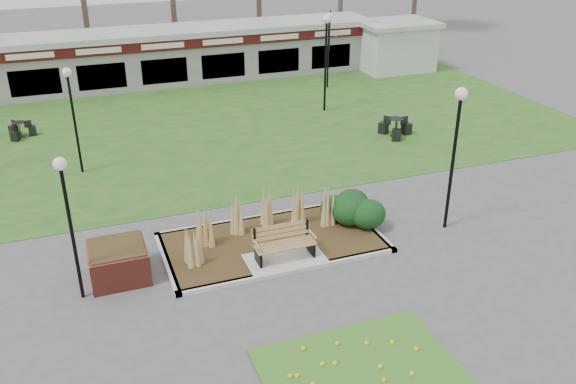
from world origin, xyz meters
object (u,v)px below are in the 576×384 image
object	(u,v)px
food_pavilion	(159,56)
lamp_post_far_right	(329,34)
bistro_set_b	(20,132)
brick_planter	(118,262)
patio_umbrella	(329,47)
lamp_post_far_left	(71,98)
park_bench	(284,242)
lamp_post_mid_right	(326,42)
bistro_set_d	(395,130)
lamp_post_near_left	(66,198)
lamp_post_near_right	(457,128)
service_hut	(395,45)

from	to	relation	value
food_pavilion	lamp_post_far_right	world-z (taller)	lamp_post_far_right
food_pavilion	bistro_set_b	distance (m)	9.74
brick_planter	bistro_set_b	bearing A→B (deg)	102.32
food_pavilion	patio_umbrella	distance (m)	9.46
brick_planter	lamp_post_far_left	distance (m)	8.03
park_bench	lamp_post_far_right	distance (m)	17.75
lamp_post_far_right	patio_umbrella	world-z (taller)	lamp_post_far_right
food_pavilion	brick_planter	bearing A→B (deg)	-103.06
lamp_post_mid_right	patio_umbrella	size ratio (longest dim) A/B	1.74
bistro_set_b	lamp_post_far_left	bearing A→B (deg)	-65.13
bistro_set_d	patio_umbrella	world-z (taller)	patio_umbrella
lamp_post_mid_right	lamp_post_far_left	xyz separation A→B (m)	(-11.37, -3.57, -0.41)
lamp_post_far_left	bistro_set_d	world-z (taller)	lamp_post_far_left
park_bench	lamp_post_far_left	xyz separation A→B (m)	(-4.90, 8.40, 2.28)
park_bench	lamp_post_near_left	bearing A→B (deg)	178.40
lamp_post_near_right	patio_umbrella	world-z (taller)	lamp_post_near_right
bistro_set_b	bistro_set_d	bearing A→B (deg)	-20.02
service_hut	lamp_post_near_right	distance (m)	19.55
lamp_post_near_left	lamp_post_near_right	xyz separation A→B (m)	(10.74, -0.07, 0.43)
lamp_post_mid_right	bistro_set_d	distance (m)	5.41
brick_planter	food_pavilion	bearing A→B (deg)	76.94
brick_planter	patio_umbrella	bearing A→B (deg)	51.23
bistro_set_b	brick_planter	bearing A→B (deg)	-77.68
park_bench	bistro_set_d	world-z (taller)	park_bench
lamp_post_near_right	park_bench	bearing A→B (deg)	-179.17
park_bench	food_pavilion	world-z (taller)	food_pavilion
patio_umbrella	lamp_post_near_left	bearing A→B (deg)	-129.78
lamp_post_near_right	lamp_post_far_left	bearing A→B (deg)	140.90
lamp_post_far_right	patio_umbrella	bearing A→B (deg)	64.38
lamp_post_near_left	bistro_set_d	distance (m)	15.51
lamp_post_near_right	bistro_set_b	xyz separation A→B (m)	(-12.45, 13.10, -2.99)
brick_planter	food_pavilion	size ratio (longest dim) A/B	0.06
service_hut	lamp_post_mid_right	bearing A→B (deg)	-140.59
brick_planter	lamp_post_mid_right	xyz separation A→B (m)	(10.87, 11.22, 2.80)
lamp_post_far_left	lamp_post_far_right	bearing A→B (deg)	28.69
food_pavilion	service_hut	xyz separation A→B (m)	(13.50, -1.96, -0.03)
brick_planter	lamp_post_mid_right	size ratio (longest dim) A/B	0.33
lamp_post_mid_right	bistro_set_b	size ratio (longest dim) A/B	3.64
food_pavilion	patio_umbrella	world-z (taller)	food_pavilion
lamp_post_far_right	patio_umbrella	distance (m)	2.70
lamp_post_near_right	bistro_set_d	size ratio (longest dim) A/B	3.04
park_bench	lamp_post_far_left	distance (m)	9.99
service_hut	bistro_set_b	distance (m)	21.15
park_bench	patio_umbrella	distance (m)	20.05
lamp_post_near_left	lamp_post_far_right	distance (m)	20.57
lamp_post_near_left	lamp_post_mid_right	distance (m)	16.76
service_hut	park_bench	bearing A→B (deg)	-127.25
lamp_post_far_right	lamp_post_near_right	bearing A→B (deg)	-100.49
lamp_post_near_left	patio_umbrella	world-z (taller)	lamp_post_near_left
service_hut	bistro_set_d	size ratio (longest dim) A/B	3.02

